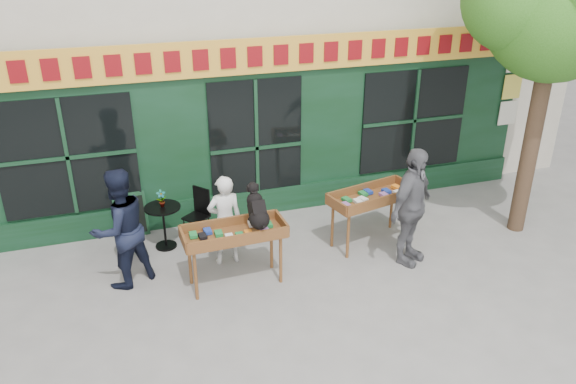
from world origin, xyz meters
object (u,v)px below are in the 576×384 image
Objects in this scene: book_cart_center at (234,236)px; bistro_table at (163,219)px; dog at (257,206)px; book_cart_right at (372,199)px; man_right at (411,207)px; woman at (225,220)px; man_left at (120,229)px.

bistro_table is (-0.89, 1.43, -0.28)m from book_cart_center.
dog reaches higher than book_cart_right.
man_right is 2.57× the size of bistro_table.
woman is (-0.00, 0.65, -0.07)m from book_cart_center.
woman is at bearing 163.65° from book_cart_right.
bistro_table is at bearing -155.92° from man_left.
man_left is (-4.39, 0.78, -0.04)m from man_right.
book_cart_center and book_cart_right have the same top height.
book_cart_right is (2.15, 0.56, -0.47)m from dog.
woman is at bearing 114.63° from dog.
man_left is at bearing 2.30° from woman.
man_left is (-1.59, 0.53, 0.11)m from book_cart_center.
man_left is at bearing -127.87° from bistro_table.
book_cart_right is at bearing 78.76° from man_right.
dog reaches higher than bistro_table.
bistro_table is (-1.24, 1.48, -0.75)m from dog.
book_cart_center is 1.00× the size of woman.
dog is 0.79× the size of bistro_table.
man_right is (2.80, -0.89, 0.22)m from woman.
woman is 0.78× the size of man_right.
book_cart_right reaches higher than bistro_table.
man_right is (0.30, -0.75, 0.15)m from book_cart_right.
book_cart_center is 2.53× the size of dog.
book_cart_right is (2.50, -0.14, 0.07)m from woman.
bistro_table is (-3.39, 0.93, -0.28)m from book_cart_right.
woman reaches higher than book_cart_right.
bistro_table is at bearing -43.30° from woman.
man_left is (-1.59, -0.12, 0.18)m from woman.
book_cart_center is 2.00× the size of bistro_table.
man_left is at bearing 166.58° from book_cart_right.
dog is 2.48m from man_right.
book_cart_center is 0.81× the size of man_left.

